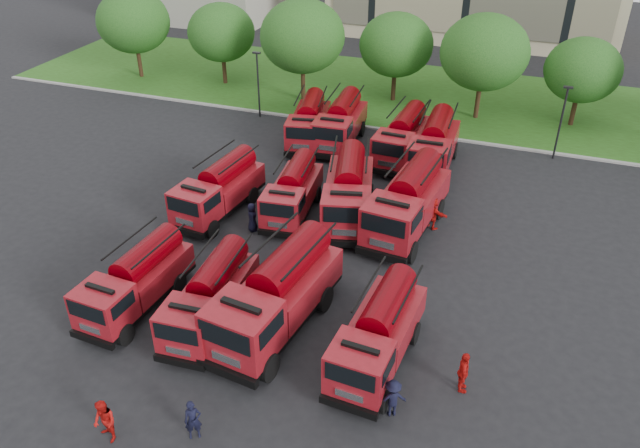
# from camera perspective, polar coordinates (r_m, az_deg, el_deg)

# --- Properties ---
(ground) EXTENTS (140.00, 140.00, 0.00)m
(ground) POSITION_cam_1_polar(r_m,az_deg,el_deg) (32.51, -2.03, -3.40)
(ground) COLOR black
(ground) RESTS_ON ground
(lawn) EXTENTS (70.00, 16.00, 0.12)m
(lawn) POSITION_cam_1_polar(r_m,az_deg,el_deg) (54.81, 8.21, 11.70)
(lawn) COLOR #234412
(lawn) RESTS_ON ground
(curb) EXTENTS (70.00, 0.30, 0.14)m
(curb) POSITION_cam_1_polar(r_m,az_deg,el_deg) (47.45, 6.02, 8.58)
(curb) COLOR gray
(curb) RESTS_ON ground
(tree_0) EXTENTS (6.30, 6.30, 7.70)m
(tree_0) POSITION_cam_1_polar(r_m,az_deg,el_deg) (59.27, -16.71, 17.32)
(tree_0) COLOR #382314
(tree_0) RESTS_ON ground
(tree_1) EXTENTS (5.71, 5.71, 6.98)m
(tree_1) POSITION_cam_1_polar(r_m,az_deg,el_deg) (56.03, -9.02, 16.92)
(tree_1) COLOR #382314
(tree_1) RESTS_ON ground
(tree_2) EXTENTS (6.72, 6.72, 8.22)m
(tree_2) POSITION_cam_1_polar(r_m,az_deg,el_deg) (51.22, -1.62, 16.79)
(tree_2) COLOR #382314
(tree_2) RESTS_ON ground
(tree_3) EXTENTS (5.88, 5.88, 7.19)m
(tree_3) POSITION_cam_1_polar(r_m,az_deg,el_deg) (51.72, 6.99, 15.96)
(tree_3) COLOR #382314
(tree_3) RESTS_ON ground
(tree_4) EXTENTS (6.55, 6.55, 8.01)m
(tree_4) POSITION_cam_1_polar(r_m,az_deg,el_deg) (49.10, 14.81, 14.94)
(tree_4) COLOR #382314
(tree_4) RESTS_ON ground
(tree_5) EXTENTS (5.46, 5.46, 6.68)m
(tree_5) POSITION_cam_1_polar(r_m,az_deg,el_deg) (50.23, 22.89, 12.84)
(tree_5) COLOR #382314
(tree_5) RESTS_ON ground
(lamp_post_0) EXTENTS (0.60, 0.25, 5.11)m
(lamp_post_0) POSITION_cam_1_polar(r_m,az_deg,el_deg) (48.94, -5.68, 12.90)
(lamp_post_0) COLOR black
(lamp_post_0) RESTS_ON ground
(lamp_post_1) EXTENTS (0.60, 0.25, 5.11)m
(lamp_post_1) POSITION_cam_1_polar(r_m,az_deg,el_deg) (44.69, 21.21, 8.96)
(lamp_post_1) COLOR black
(lamp_post_1) RESTS_ON ground
(fire_truck_0) EXTENTS (2.73, 6.61, 2.94)m
(fire_truck_0) POSITION_cam_1_polar(r_m,az_deg,el_deg) (29.92, -16.47, -4.96)
(fire_truck_0) COLOR black
(fire_truck_0) RESTS_ON ground
(fire_truck_1) EXTENTS (2.71, 6.63, 2.96)m
(fire_truck_1) POSITION_cam_1_polar(r_m,az_deg,el_deg) (28.18, -9.96, -6.55)
(fire_truck_1) COLOR black
(fire_truck_1) RESTS_ON ground
(fire_truck_2) EXTENTS (3.78, 8.29, 3.64)m
(fire_truck_2) POSITION_cam_1_polar(r_m,az_deg,el_deg) (27.39, -3.97, -6.44)
(fire_truck_2) COLOR black
(fire_truck_2) RESTS_ON ground
(fire_truck_3) EXTENTS (2.81, 6.84, 3.05)m
(fire_truck_3) POSITION_cam_1_polar(r_m,az_deg,el_deg) (26.00, 5.37, -9.88)
(fire_truck_3) COLOR black
(fire_truck_3) RESTS_ON ground
(fire_truck_4) EXTENTS (3.09, 7.00, 3.09)m
(fire_truck_4) POSITION_cam_1_polar(r_m,az_deg,el_deg) (36.34, -9.23, 3.20)
(fire_truck_4) COLOR black
(fire_truck_4) RESTS_ON ground
(fire_truck_5) EXTENTS (2.91, 6.58, 2.90)m
(fire_truck_5) POSITION_cam_1_polar(r_m,az_deg,el_deg) (35.84, -2.50, 3.01)
(fire_truck_5) COLOR black
(fire_truck_5) RESTS_ON ground
(fire_truck_6) EXTENTS (4.35, 7.91, 3.42)m
(fire_truck_6) POSITION_cam_1_polar(r_m,az_deg,el_deg) (35.33, 2.63, 3.04)
(fire_truck_6) COLOR black
(fire_truck_6) RESTS_ON ground
(fire_truck_7) EXTENTS (3.54, 8.11, 3.58)m
(fire_truck_7) POSITION_cam_1_polar(r_m,az_deg,el_deg) (34.42, 8.02, 2.03)
(fire_truck_7) COLOR black
(fire_truck_7) RESTS_ON ground
(fire_truck_8) EXTENTS (3.59, 7.04, 3.06)m
(fire_truck_8) POSITION_cam_1_polar(r_m,az_deg,el_deg) (44.73, -1.03, 9.30)
(fire_truck_8) COLOR black
(fire_truck_8) RESTS_ON ground
(fire_truck_9) EXTENTS (2.99, 7.24, 3.22)m
(fire_truck_9) POSITION_cam_1_polar(r_m,az_deg,el_deg) (44.45, 1.90, 9.25)
(fire_truck_9) COLOR black
(fire_truck_9) RESTS_ON ground
(fire_truck_10) EXTENTS (2.86, 7.08, 3.17)m
(fire_truck_10) POSITION_cam_1_polar(r_m,az_deg,el_deg) (42.53, 7.57, 7.85)
(fire_truck_10) COLOR black
(fire_truck_10) RESTS_ON ground
(fire_truck_11) EXTENTS (2.90, 7.39, 3.32)m
(fire_truck_11) POSITION_cam_1_polar(r_m,az_deg,el_deg) (41.61, 10.39, 7.15)
(fire_truck_11) COLOR black
(fire_truck_11) RESTS_ON ground
(firefighter_0) EXTENTS (0.78, 0.73, 1.72)m
(firefighter_0) POSITION_cam_1_polar(r_m,az_deg,el_deg) (24.74, -11.32, -18.47)
(firefighter_0) COLOR black
(firefighter_0) RESTS_ON ground
(firefighter_1) EXTENTS (1.03, 0.84, 1.86)m
(firefighter_1) POSITION_cam_1_polar(r_m,az_deg,el_deg) (25.44, -18.71, -18.09)
(firefighter_1) COLOR #B3100D
(firefighter_1) RESTS_ON ground
(firefighter_2) EXTENTS (0.81, 1.21, 1.91)m
(firefighter_2) POSITION_cam_1_polar(r_m,az_deg,el_deg) (26.40, 12.72, -14.55)
(firefighter_2) COLOR #B3100D
(firefighter_2) RESTS_ON ground
(firefighter_3) EXTENTS (1.23, 1.02, 1.70)m
(firefighter_3) POSITION_cam_1_polar(r_m,az_deg,el_deg) (25.13, 6.52, -16.84)
(firefighter_3) COLOR black
(firefighter_3) RESTS_ON ground
(firefighter_4) EXTENTS (0.89, 0.99, 1.70)m
(firefighter_4) POSITION_cam_1_polar(r_m,az_deg,el_deg) (35.16, -6.14, -0.56)
(firefighter_4) COLOR black
(firefighter_4) RESTS_ON ground
(firefighter_5) EXTENTS (1.92, 1.58, 1.92)m
(firefighter_5) POSITION_cam_1_polar(r_m,az_deg,el_deg) (35.75, 10.11, -0.31)
(firefighter_5) COLOR #B3100D
(firefighter_5) RESTS_ON ground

